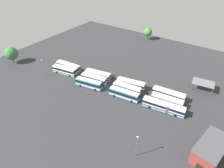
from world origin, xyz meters
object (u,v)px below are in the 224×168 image
at_px(bus_row0_slot2, 164,106).
at_px(depot_building, 210,150).
at_px(bus_row2_slot2, 89,83).
at_px(tree_west_edge, 148,32).
at_px(bus_row2_slot1, 94,79).
at_px(bus_row3_slot0, 68,66).
at_px(lamp_post_mid_lot, 43,67).
at_px(bus_row1_slot0, 131,84).
at_px(bus_row2_slot0, 98,75).
at_px(tree_north_edge, 11,53).
at_px(bus_row1_slot2, 124,94).
at_px(bus_row1_slot1, 127,89).
at_px(bus_row0_slot0, 169,94).
at_px(lamp_post_near_entrance, 137,146).
at_px(maintenance_shelter, 203,83).
at_px(bus_row3_slot1, 64,70).
at_px(bus_row0_slot1, 167,101).

relative_size(bus_row0_slot2, depot_building, 1.13).
bearing_deg(bus_row2_slot2, tree_west_edge, -86.78).
height_order(bus_row2_slot1, bus_row3_slot0, same).
height_order(bus_row2_slot2, lamp_post_mid_lot, lamp_post_mid_lot).
bearing_deg(bus_row1_slot0, bus_row2_slot0, 8.12).
bearing_deg(tree_north_edge, bus_row1_slot0, -165.48).
relative_size(bus_row1_slot2, bus_row3_slot0, 0.95).
height_order(bus_row1_slot1, bus_row2_slot1, same).
bearing_deg(bus_row0_slot0, bus_row1_slot1, 21.45).
bearing_deg(bus_row1_slot0, bus_row0_slot0, -171.89).
xyz_separation_m(lamp_post_near_entrance, tree_west_edge, (36.03, -78.51, 0.53)).
height_order(bus_row2_slot1, maintenance_shelter, bus_row2_slot1).
xyz_separation_m(bus_row3_slot1, depot_building, (-65.71, 8.37, 0.89)).
height_order(bus_row0_slot0, tree_west_edge, tree_west_edge).
bearing_deg(depot_building, bus_row0_slot1, -38.18).
bearing_deg(bus_row3_slot1, bus_row1_slot1, -172.36).
xyz_separation_m(bus_row0_slot0, lamp_post_near_entrance, (-2.57, 30.11, 2.58)).
relative_size(bus_row3_slot0, tree_north_edge, 1.52).
bearing_deg(bus_row0_slot0, bus_row3_slot0, 7.93).
xyz_separation_m(bus_row2_slot2, bus_row3_slot0, (17.24, -5.29, 0.00)).
distance_m(lamp_post_near_entrance, tree_west_edge, 86.39).
relative_size(bus_row1_slot0, maintenance_shelter, 1.35).
height_order(maintenance_shelter, lamp_post_near_entrance, lamp_post_near_entrance).
relative_size(bus_row2_slot0, tree_north_edge, 1.44).
bearing_deg(bus_row2_slot0, bus_row2_slot2, 98.05).
xyz_separation_m(bus_row2_slot0, lamp_post_near_entrance, (-33.69, 25.67, 2.58)).
height_order(bus_row1_slot0, maintenance_shelter, bus_row1_slot0).
relative_size(bus_row3_slot1, lamp_post_near_entrance, 1.49).
height_order(bus_row2_slot2, bus_row3_slot0, same).
distance_m(bus_row0_slot1, bus_row1_slot1, 16.23).
bearing_deg(maintenance_shelter, lamp_post_near_entrance, 81.37).
relative_size(bus_row0_slot0, bus_row0_slot1, 1.06).
bearing_deg(tree_north_edge, bus_row3_slot0, -158.26).
distance_m(bus_row3_slot1, tree_west_edge, 59.99).
height_order(bus_row2_slot0, bus_row3_slot0, same).
bearing_deg(bus_row0_slot0, tree_north_edge, 13.21).
xyz_separation_m(bus_row2_slot1, lamp_post_mid_lot, (21.50, 8.91, 2.71)).
bearing_deg(bus_row0_slot0, bus_row1_slot2, 34.21).
distance_m(bus_row0_slot2, bus_row1_slot1, 16.44).
distance_m(bus_row2_slot2, tree_west_edge, 60.46).
relative_size(bus_row0_slot2, tree_north_edge, 1.82).
relative_size(bus_row2_slot0, bus_row2_slot2, 1.02).
relative_size(bus_row1_slot1, bus_row3_slot0, 0.92).
height_order(bus_row0_slot0, bus_row2_slot0, same).
bearing_deg(bus_row3_slot1, bus_row0_slot1, -172.63).
distance_m(bus_row3_slot0, lamp_post_mid_lot, 11.64).
height_order(bus_row1_slot2, depot_building, depot_building).
bearing_deg(maintenance_shelter, bus_row1_slot1, 38.51).
xyz_separation_m(bus_row1_slot0, tree_west_edge, (17.90, -50.63, 3.11)).
xyz_separation_m(bus_row2_slot1, bus_row2_slot2, (-0.44, 3.89, 0.00)).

